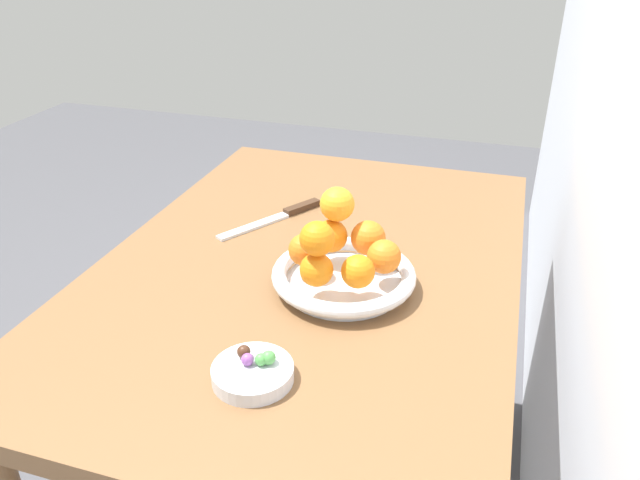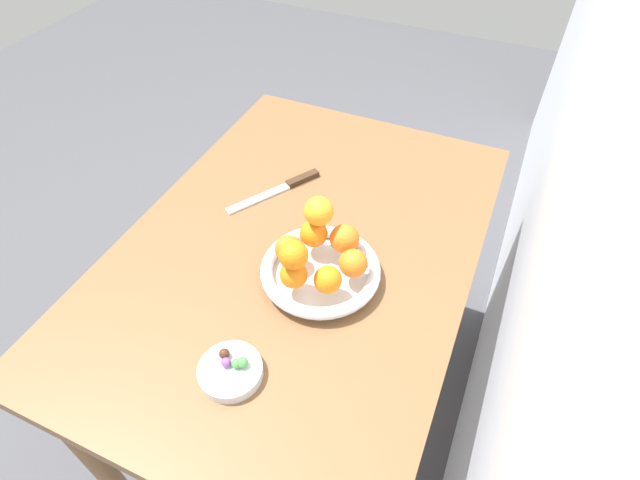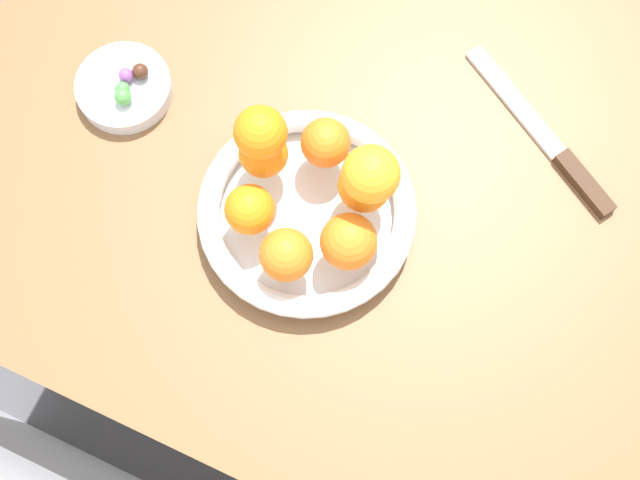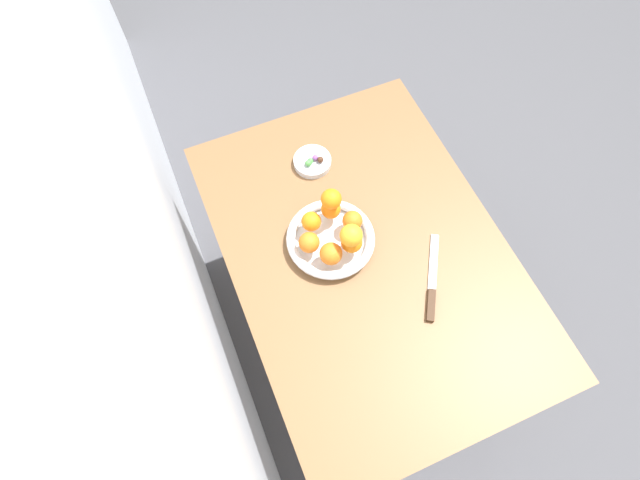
# 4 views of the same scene
# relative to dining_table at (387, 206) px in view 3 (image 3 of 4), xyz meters

# --- Properties ---
(ground_plane) EXTENTS (6.00, 6.00, 0.00)m
(ground_plane) POSITION_rel_dining_table_xyz_m (0.00, 0.00, -0.65)
(ground_plane) COLOR #4C4C51
(dining_table) EXTENTS (1.10, 0.76, 0.74)m
(dining_table) POSITION_rel_dining_table_xyz_m (0.00, 0.00, 0.00)
(dining_table) COLOR brown
(dining_table) RESTS_ON ground_plane
(fruit_bowl) EXTENTS (0.25, 0.25, 0.04)m
(fruit_bowl) POSITION_rel_dining_table_xyz_m (0.07, 0.08, 0.11)
(fruit_bowl) COLOR silver
(fruit_bowl) RESTS_ON dining_table
(candy_dish) EXTENTS (0.12, 0.12, 0.02)m
(candy_dish) POSITION_rel_dining_table_xyz_m (0.34, 0.03, 0.10)
(candy_dish) COLOR silver
(candy_dish) RESTS_ON dining_table
(orange_0) EXTENTS (0.06, 0.06, 0.06)m
(orange_0) POSITION_rel_dining_table_xyz_m (0.12, 0.12, 0.16)
(orange_0) COLOR orange
(orange_0) RESTS_ON fruit_bowl
(orange_1) EXTENTS (0.06, 0.06, 0.06)m
(orange_1) POSITION_rel_dining_table_xyz_m (0.06, 0.15, 0.16)
(orange_1) COLOR orange
(orange_1) RESTS_ON fruit_bowl
(orange_2) EXTENTS (0.06, 0.06, 0.06)m
(orange_2) POSITION_rel_dining_table_xyz_m (0.01, 0.11, 0.16)
(orange_2) COLOR orange
(orange_2) RESTS_ON fruit_bowl
(orange_3) EXTENTS (0.06, 0.06, 0.06)m
(orange_3) POSITION_rel_dining_table_xyz_m (0.02, 0.05, 0.16)
(orange_3) COLOR orange
(orange_3) RESTS_ON fruit_bowl
(orange_4) EXTENTS (0.06, 0.06, 0.06)m
(orange_4) POSITION_rel_dining_table_xyz_m (0.08, 0.02, 0.16)
(orange_4) COLOR orange
(orange_4) RESTS_ON fruit_bowl
(orange_5) EXTENTS (0.06, 0.06, 0.06)m
(orange_5) POSITION_rel_dining_table_xyz_m (0.14, 0.06, 0.16)
(orange_5) COLOR orange
(orange_5) RESTS_ON fruit_bowl
(orange_6) EXTENTS (0.06, 0.06, 0.06)m
(orange_6) POSITION_rel_dining_table_xyz_m (0.01, 0.05, 0.22)
(orange_6) COLOR orange
(orange_6) RESTS_ON orange_3
(orange_7) EXTENTS (0.06, 0.06, 0.06)m
(orange_7) POSITION_rel_dining_table_xyz_m (0.14, 0.06, 0.21)
(orange_7) COLOR orange
(orange_7) RESTS_ON orange_5
(candy_ball_0) EXTENTS (0.02, 0.02, 0.02)m
(candy_ball_0) POSITION_rel_dining_table_xyz_m (0.34, 0.02, 0.12)
(candy_ball_0) COLOR #8C4C99
(candy_ball_0) RESTS_ON candy_dish
(candy_ball_1) EXTENTS (0.02, 0.02, 0.02)m
(candy_ball_1) POSITION_rel_dining_table_xyz_m (0.33, 0.01, 0.12)
(candy_ball_1) COLOR #472819
(candy_ball_1) RESTS_ON candy_dish
(candy_ball_2) EXTENTS (0.02, 0.02, 0.02)m
(candy_ball_2) POSITION_rel_dining_table_xyz_m (0.33, 0.04, 0.12)
(candy_ball_2) COLOR #4C9947
(candy_ball_2) RESTS_ON candy_dish
(candy_ball_3) EXTENTS (0.02, 0.02, 0.02)m
(candy_ball_3) POSITION_rel_dining_table_xyz_m (0.33, 0.05, 0.12)
(candy_ball_3) COLOR #4C9947
(candy_ball_3) RESTS_ON candy_dish
(knife) EXTENTS (0.23, 0.15, 0.01)m
(knife) POSITION_rel_dining_table_xyz_m (-0.15, -0.12, 0.09)
(knife) COLOR #3F2819
(knife) RESTS_ON dining_table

